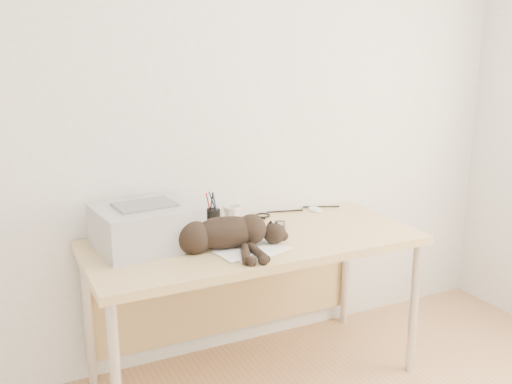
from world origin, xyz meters
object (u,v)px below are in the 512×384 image
cat (221,235)px  mug (232,214)px  desk (247,259)px  printer (146,226)px  mouse (315,208)px  pen_cup (213,219)px

cat → mug: 0.41m
desk → cat: size_ratio=2.36×
printer → cat: 0.34m
cat → mouse: bearing=36.6°
desk → pen_cup: pen_cup is taller
cat → pen_cup: size_ratio=3.48×
mug → pen_cup: 0.15m
printer → mug: printer is taller
pen_cup → mug: bearing=25.9°
cat → mug: cat is taller
cat → printer: bearing=159.3°
desk → cat: cat is taller
mug → mouse: size_ratio=0.89×
cat → desk: bearing=48.2°
cat → pen_cup: bearing=86.2°
printer → pen_cup: (0.37, 0.10, -0.04)m
desk → cat: (-0.20, -0.15, 0.20)m
cat → pen_cup: pen_cup is taller
cat → pen_cup: (0.07, 0.28, -0.01)m
printer → mouse: (1.01, 0.17, -0.08)m
cat → pen_cup: 0.29m
mug → pen_cup: pen_cup is taller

